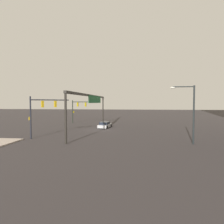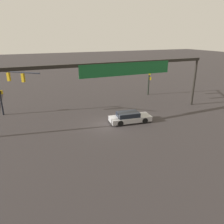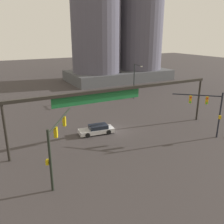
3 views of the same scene
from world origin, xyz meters
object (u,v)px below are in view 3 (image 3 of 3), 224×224
object	(u,v)px
traffic_signal_near_corner	(208,106)
streetlamp_curved_arm	(135,78)
sedan_car_approaching	(97,130)
traffic_signal_opposite_side	(56,139)

from	to	relation	value
traffic_signal_near_corner	streetlamp_curved_arm	world-z (taller)	streetlamp_curved_arm
streetlamp_curved_arm	sedan_car_approaching	xyz separation A→B (m)	(-14.17, -12.58, -3.61)
traffic_signal_opposite_side	streetlamp_curved_arm	distance (m)	29.64
traffic_signal_opposite_side	traffic_signal_near_corner	bearing A→B (deg)	-55.88
traffic_signal_near_corner	sedan_car_approaching	xyz separation A→B (m)	(-11.91, 7.29, -3.48)
sedan_car_approaching	traffic_signal_opposite_side	bearing A→B (deg)	53.34
traffic_signal_near_corner	sedan_car_approaching	bearing A→B (deg)	9.92
streetlamp_curved_arm	sedan_car_approaching	distance (m)	19.29
traffic_signal_near_corner	streetlamp_curved_arm	distance (m)	20.00
traffic_signal_opposite_side	streetlamp_curved_arm	size ratio (longest dim) A/B	0.84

